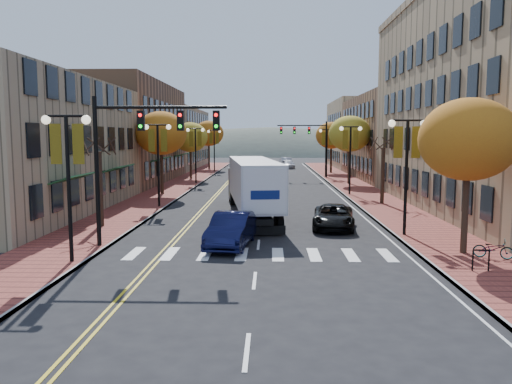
# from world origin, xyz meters

# --- Properties ---
(ground) EXTENTS (200.00, 200.00, 0.00)m
(ground) POSITION_xyz_m (0.00, 0.00, 0.00)
(ground) COLOR black
(ground) RESTS_ON ground
(sidewalk_left) EXTENTS (4.00, 85.00, 0.15)m
(sidewalk_left) POSITION_xyz_m (-9.00, 32.50, 0.07)
(sidewalk_left) COLOR brown
(sidewalk_left) RESTS_ON ground
(sidewalk_right) EXTENTS (4.00, 85.00, 0.15)m
(sidewalk_right) POSITION_xyz_m (9.00, 32.50, 0.07)
(sidewalk_right) COLOR brown
(sidewalk_right) RESTS_ON ground
(building_left_near) EXTENTS (12.00, 22.00, 9.00)m
(building_left_near) POSITION_xyz_m (-17.00, 13.00, 4.50)
(building_left_near) COLOR #9E8966
(building_left_near) RESTS_ON ground
(building_left_mid) EXTENTS (12.00, 24.00, 11.00)m
(building_left_mid) POSITION_xyz_m (-17.00, 36.00, 5.50)
(building_left_mid) COLOR brown
(building_left_mid) RESTS_ON ground
(building_left_far) EXTENTS (12.00, 26.00, 9.50)m
(building_left_far) POSITION_xyz_m (-17.00, 61.00, 4.75)
(building_left_far) COLOR #9E8966
(building_left_far) RESTS_ON ground
(building_right_mid) EXTENTS (15.00, 24.00, 10.00)m
(building_right_mid) POSITION_xyz_m (18.50, 42.00, 5.00)
(building_right_mid) COLOR brown
(building_right_mid) RESTS_ON ground
(building_right_far) EXTENTS (15.00, 20.00, 11.00)m
(building_right_far) POSITION_xyz_m (18.50, 64.00, 5.50)
(building_right_far) COLOR #9E8966
(building_right_far) RESTS_ON ground
(tree_left_a) EXTENTS (0.28, 0.28, 4.20)m
(tree_left_a) POSITION_xyz_m (-9.00, 8.00, 2.25)
(tree_left_a) COLOR #382619
(tree_left_a) RESTS_ON sidewalk_left
(tree_left_b) EXTENTS (4.48, 4.48, 7.21)m
(tree_left_b) POSITION_xyz_m (-9.00, 24.00, 5.45)
(tree_left_b) COLOR #382619
(tree_left_b) RESTS_ON sidewalk_left
(tree_left_c) EXTENTS (4.16, 4.16, 6.69)m
(tree_left_c) POSITION_xyz_m (-9.00, 40.00, 5.05)
(tree_left_c) COLOR #382619
(tree_left_c) RESTS_ON sidewalk_left
(tree_left_d) EXTENTS (4.61, 4.61, 7.42)m
(tree_left_d) POSITION_xyz_m (-9.00, 58.00, 5.60)
(tree_left_d) COLOR #382619
(tree_left_d) RESTS_ON sidewalk_left
(tree_right_a) EXTENTS (4.16, 4.16, 6.69)m
(tree_right_a) POSITION_xyz_m (9.00, 2.00, 5.05)
(tree_right_a) COLOR #382619
(tree_right_a) RESTS_ON sidewalk_right
(tree_right_b) EXTENTS (0.28, 0.28, 4.20)m
(tree_right_b) POSITION_xyz_m (9.00, 18.00, 2.25)
(tree_right_b) COLOR #382619
(tree_right_b) RESTS_ON sidewalk_right
(tree_right_c) EXTENTS (4.48, 4.48, 7.21)m
(tree_right_c) POSITION_xyz_m (9.00, 34.00, 5.45)
(tree_right_c) COLOR #382619
(tree_right_c) RESTS_ON sidewalk_right
(tree_right_d) EXTENTS (4.35, 4.35, 7.00)m
(tree_right_d) POSITION_xyz_m (9.00, 50.00, 5.29)
(tree_right_d) COLOR #382619
(tree_right_d) RESTS_ON sidewalk_right
(lamp_left_a) EXTENTS (1.96, 0.36, 6.05)m
(lamp_left_a) POSITION_xyz_m (-7.50, 0.00, 4.29)
(lamp_left_a) COLOR black
(lamp_left_a) RESTS_ON ground
(lamp_left_b) EXTENTS (1.96, 0.36, 6.05)m
(lamp_left_b) POSITION_xyz_m (-7.50, 16.00, 4.29)
(lamp_left_b) COLOR black
(lamp_left_b) RESTS_ON ground
(lamp_left_c) EXTENTS (1.96, 0.36, 6.05)m
(lamp_left_c) POSITION_xyz_m (-7.50, 34.00, 4.29)
(lamp_left_c) COLOR black
(lamp_left_c) RESTS_ON ground
(lamp_left_d) EXTENTS (1.96, 0.36, 6.05)m
(lamp_left_d) POSITION_xyz_m (-7.50, 52.00, 4.29)
(lamp_left_d) COLOR black
(lamp_left_d) RESTS_ON ground
(lamp_right_a) EXTENTS (1.96, 0.36, 6.05)m
(lamp_right_a) POSITION_xyz_m (7.50, 6.00, 4.29)
(lamp_right_a) COLOR black
(lamp_right_a) RESTS_ON ground
(lamp_right_b) EXTENTS (1.96, 0.36, 6.05)m
(lamp_right_b) POSITION_xyz_m (7.50, 24.00, 4.29)
(lamp_right_b) COLOR black
(lamp_right_b) RESTS_ON ground
(lamp_right_c) EXTENTS (1.96, 0.36, 6.05)m
(lamp_right_c) POSITION_xyz_m (7.50, 42.00, 4.29)
(lamp_right_c) COLOR black
(lamp_right_c) RESTS_ON ground
(traffic_mast_near) EXTENTS (6.10, 0.35, 7.00)m
(traffic_mast_near) POSITION_xyz_m (-5.48, 3.00, 4.92)
(traffic_mast_near) COLOR black
(traffic_mast_near) RESTS_ON ground
(traffic_mast_far) EXTENTS (6.10, 0.34, 7.00)m
(traffic_mast_far) POSITION_xyz_m (5.48, 42.00, 4.92)
(traffic_mast_far) COLOR black
(traffic_mast_far) RESTS_ON ground
(semi_truck) EXTENTS (4.30, 15.07, 3.72)m
(semi_truck) POSITION_xyz_m (-0.66, 12.80, 2.17)
(semi_truck) COLOR black
(semi_truck) RESTS_ON ground
(navy_sedan) EXTENTS (2.29, 5.03, 1.60)m
(navy_sedan) POSITION_xyz_m (-1.28, 3.62, 0.80)
(navy_sedan) COLOR #0D0F34
(navy_sedan) RESTS_ON ground
(black_suv) EXTENTS (2.83, 5.10, 1.35)m
(black_suv) POSITION_xyz_m (4.14, 8.39, 0.68)
(black_suv) COLOR black
(black_suv) RESTS_ON ground
(car_far_white) EXTENTS (1.81, 4.39, 1.49)m
(car_far_white) POSITION_xyz_m (-0.66, 54.21, 0.74)
(car_far_white) COLOR white
(car_far_white) RESTS_ON ground
(car_far_silver) EXTENTS (2.01, 4.53, 1.29)m
(car_far_silver) POSITION_xyz_m (3.52, 60.90, 0.65)
(car_far_silver) COLOR #B5B4BC
(car_far_silver) RESTS_ON ground
(car_far_oncoming) EXTENTS (2.24, 5.07, 1.62)m
(car_far_oncoming) POSITION_xyz_m (3.14, 65.62, 0.81)
(car_far_oncoming) COLOR #B1B0B9
(car_far_oncoming) RESTS_ON ground
(bicycle) EXTENTS (1.66, 1.10, 0.82)m
(bicycle) POSITION_xyz_m (9.84, 0.98, 0.56)
(bicycle) COLOR gray
(bicycle) RESTS_ON sidewalk_right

